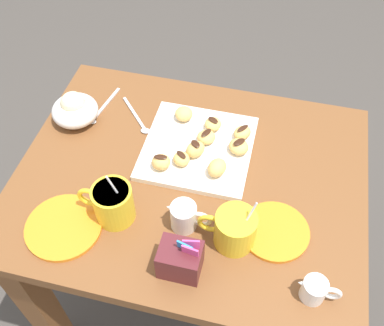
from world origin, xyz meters
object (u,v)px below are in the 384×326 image
dining_table (190,211)px  beignet_7 (242,133)px  saucer_orange_left (64,227)px  cream_pitcher_white (184,216)px  beignet_0 (181,159)px  beignet_8 (197,150)px  sugar_caddy (180,259)px  coffee_mug_yellow_left (234,229)px  ice_cream_bowl (75,109)px  saucer_orange_right (275,231)px  coffee_mug_yellow_right (112,202)px  beignet_5 (239,147)px  pastry_plate_square (197,148)px  beignet_3 (161,161)px  chocolate_sauce_pitcher (315,289)px  beignet_1 (213,124)px  beignet_2 (184,114)px  beignet_4 (217,168)px  beignet_6 (206,137)px

dining_table → beignet_7: bearing=-125.5°
saucer_orange_left → cream_pitcher_white: bearing=-164.7°
beignet_0 → beignet_8: 0.05m
sugar_caddy → coffee_mug_yellow_left: bearing=-135.6°
ice_cream_bowl → saucer_orange_right: size_ratio=0.80×
coffee_mug_yellow_right → beignet_8: size_ratio=2.90×
beignet_5 → sugar_caddy: bearing=79.6°
pastry_plate_square → beignet_3: size_ratio=5.90×
chocolate_sauce_pitcher → coffee_mug_yellow_right: bearing=-10.9°
pastry_plate_square → sugar_caddy: 0.34m
sugar_caddy → saucer_orange_right: (-0.19, -0.14, -0.04)m
saucer_orange_left → beignet_5: beignet_5 is taller
cream_pitcher_white → saucer_orange_right: cream_pitcher_white is taller
saucer_orange_left → dining_table: bearing=-138.8°
beignet_1 → beignet_5: bearing=141.2°
beignet_2 → beignet_4: size_ratio=0.88×
ice_cream_bowl → beignet_7: size_ratio=2.51×
coffee_mug_yellow_right → beignet_2: 0.34m
coffee_mug_yellow_left → beignet_4: (0.07, -0.17, -0.01)m
sugar_caddy → beignet_8: sugar_caddy is taller
chocolate_sauce_pitcher → saucer_orange_left: 0.57m
saucer_orange_right → beignet_0: 0.29m
beignet_5 → beignet_8: bearing=20.3°
sugar_caddy → saucer_orange_left: sugar_caddy is taller
saucer_orange_left → beignet_0: bearing=-132.4°
coffee_mug_yellow_right → beignet_2: bearing=-103.9°
coffee_mug_yellow_left → beignet_7: coffee_mug_yellow_left is taller
beignet_2 → chocolate_sauce_pitcher: bearing=132.2°
sugar_caddy → beignet_1: sugar_caddy is taller
coffee_mug_yellow_right → saucer_orange_right: (-0.37, -0.04, -0.05)m
beignet_1 → beignet_5: beignet_5 is taller
beignet_8 → chocolate_sauce_pitcher: bearing=136.4°
ice_cream_bowl → beignet_2: ice_cream_bowl is taller
cream_pitcher_white → beignet_7: cream_pitcher_white is taller
ice_cream_bowl → saucer_orange_right: (-0.58, 0.23, -0.04)m
dining_table → pastry_plate_square: 0.19m
beignet_1 → beignet_4: 0.15m
dining_table → beignet_4: size_ratio=15.76×
beignet_2 → beignet_3: (0.01, 0.18, 0.00)m
saucer_orange_left → coffee_mug_yellow_left: bearing=-170.9°
sugar_caddy → beignet_6: bearing=-86.1°
ice_cream_bowl → beignet_3: 0.30m
beignet_6 → ice_cream_bowl: bearing=-1.2°
ice_cream_bowl → beignet_8: ice_cream_bowl is taller
cream_pitcher_white → ice_cream_bowl: bearing=-34.7°
dining_table → cream_pitcher_white: bearing=99.1°
beignet_4 → pastry_plate_square: bearing=-48.1°
chocolate_sauce_pitcher → beignet_4: chocolate_sauce_pitcher is taller
coffee_mug_yellow_left → ice_cream_bowl: 0.56m
chocolate_sauce_pitcher → saucer_orange_left: size_ratio=0.52×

